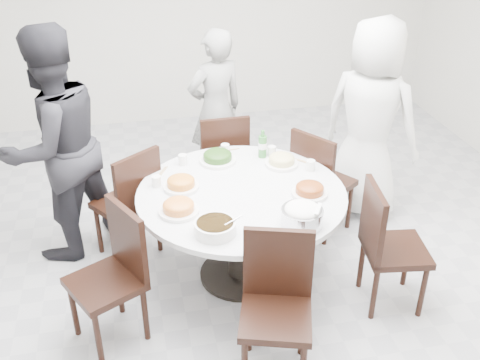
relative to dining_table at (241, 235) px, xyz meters
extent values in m
cube|color=#ADADB2|center=(0.02, 0.17, -0.38)|extent=(6.00, 6.00, 0.01)
cube|color=silver|center=(0.02, 3.17, 1.02)|extent=(6.00, 0.01, 2.80)
cylinder|color=silver|center=(0.00, 0.00, 0.00)|extent=(1.50, 1.50, 0.75)
cube|color=black|center=(0.81, 0.49, 0.10)|extent=(0.58, 0.58, 0.95)
cube|color=black|center=(0.04, 1.05, 0.10)|extent=(0.43, 0.43, 0.95)
cube|color=black|center=(-0.82, 0.50, 0.10)|extent=(0.59, 0.59, 0.95)
cube|color=black|center=(-0.99, -0.45, 0.10)|extent=(0.57, 0.57, 0.95)
cube|color=black|center=(0.00, -0.97, 0.10)|extent=(0.53, 0.53, 0.95)
cube|color=black|center=(0.99, -0.50, 0.10)|extent=(0.47, 0.47, 0.95)
imported|color=silver|center=(1.28, 0.73, 0.50)|extent=(0.99, 1.01, 1.76)
imported|color=black|center=(0.08, 1.49, 0.40)|extent=(0.65, 0.53, 1.54)
imported|color=black|center=(-1.30, 0.66, 0.55)|extent=(1.14, 1.10, 1.85)
cylinder|color=white|center=(-0.09, 0.49, 0.41)|extent=(0.29, 0.29, 0.07)
cylinder|color=white|center=(0.39, 0.33, 0.41)|extent=(0.25, 0.25, 0.07)
cylinder|color=white|center=(-0.41, 0.14, 0.41)|extent=(0.26, 0.26, 0.07)
cylinder|color=white|center=(0.46, -0.14, 0.41)|extent=(0.25, 0.25, 0.06)
cylinder|color=white|center=(-0.47, -0.18, 0.41)|extent=(0.27, 0.27, 0.07)
cylinder|color=silver|center=(0.29, -0.49, 0.43)|extent=(0.27, 0.27, 0.12)
cylinder|color=white|center=(-0.27, -0.46, 0.42)|extent=(0.27, 0.27, 0.08)
cylinder|color=#2E732E|center=(0.28, 0.50, 0.49)|extent=(0.07, 0.07, 0.23)
cylinder|color=white|center=(0.03, 0.63, 0.42)|extent=(0.07, 0.07, 0.08)
camera|label=1|loc=(-0.73, -3.35, 2.42)|focal=42.00mm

